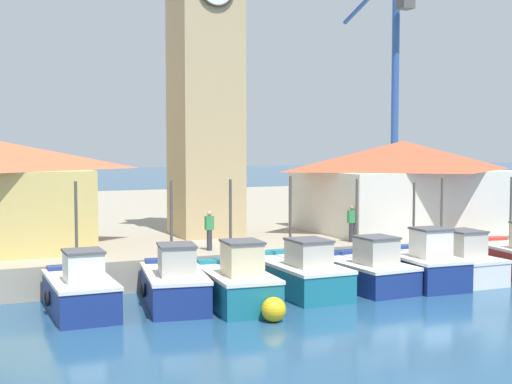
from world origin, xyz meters
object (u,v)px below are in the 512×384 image
object	(u,v)px
clock_tower	(205,63)
mooring_buoy	(274,309)
dock_worker_along_quay	(352,223)
fishing_boat_center	(365,270)
fishing_boat_far_left	(80,291)
port_crane_near	(393,111)
fishing_boat_left_inner	(236,283)
fishing_boat_mid_left	(298,273)
fishing_boat_mid_right	(421,265)
dock_worker_near_tower	(209,230)
fishing_boat_right_inner	(451,262)
warehouse_right	(403,184)
fishing_boat_left_outer	(174,284)

from	to	relation	value
clock_tower	mooring_buoy	bearing A→B (deg)	-99.78
dock_worker_along_quay	fishing_boat_center	bearing A→B (deg)	-114.10
clock_tower	mooring_buoy	size ratio (longest dim) A/B	21.79
dock_worker_along_quay	fishing_boat_far_left	bearing A→B (deg)	-164.20
port_crane_near	mooring_buoy	world-z (taller)	port_crane_near
fishing_boat_center	fishing_boat_left_inner	bearing A→B (deg)	-172.16
mooring_buoy	dock_worker_along_quay	distance (m)	10.20
port_crane_near	fishing_boat_mid_left	bearing A→B (deg)	-131.31
port_crane_near	mooring_buoy	size ratio (longest dim) A/B	22.41
fishing_boat_center	port_crane_near	bearing A→B (deg)	53.33
fishing_boat_mid_right	clock_tower	distance (m)	13.67
fishing_boat_left_inner	dock_worker_near_tower	distance (m)	5.00
fishing_boat_right_inner	warehouse_right	bearing A→B (deg)	71.13
fishing_boat_far_left	fishing_boat_left_inner	distance (m)	5.18
fishing_boat_right_inner	dock_worker_near_tower	world-z (taller)	fishing_boat_right_inner
fishing_boat_mid_right	fishing_boat_center	bearing A→B (deg)	170.64
fishing_boat_mid_right	dock_worker_near_tower	distance (m)	8.55
fishing_boat_center	clock_tower	size ratio (longest dim) A/B	0.27
warehouse_right	mooring_buoy	distance (m)	16.01
fishing_boat_far_left	fishing_boat_mid_right	world-z (taller)	fishing_boat_far_left
mooring_buoy	fishing_boat_mid_left	bearing A→B (deg)	52.85
fishing_boat_mid_right	port_crane_near	size ratio (longest dim) A/B	0.24
fishing_boat_mid_right	fishing_boat_right_inner	size ratio (longest dim) A/B	0.86
mooring_buoy	dock_worker_near_tower	size ratio (longest dim) A/B	0.48
fishing_boat_mid_left	clock_tower	world-z (taller)	clock_tower
fishing_boat_right_inner	port_crane_near	distance (m)	26.31
fishing_boat_left_outer	fishing_boat_left_inner	xyz separation A→B (m)	(1.93, -0.89, 0.02)
fishing_boat_far_left	clock_tower	world-z (taller)	clock_tower
dock_worker_near_tower	fishing_boat_center	bearing A→B (deg)	-39.05
fishing_boat_mid_right	mooring_buoy	bearing A→B (deg)	-159.57
clock_tower	fishing_boat_right_inner	bearing A→B (deg)	-47.66
dock_worker_near_tower	dock_worker_along_quay	bearing A→B (deg)	-1.56
fishing_boat_far_left	fishing_boat_right_inner	xyz separation A→B (m)	(15.07, -0.06, -0.05)
port_crane_near	dock_worker_along_quay	world-z (taller)	port_crane_near
dock_worker_along_quay	dock_worker_near_tower	bearing A→B (deg)	178.44
fishing_boat_center	port_crane_near	world-z (taller)	port_crane_near
fishing_boat_mid_left	dock_worker_along_quay	xyz separation A→B (m)	(4.44, 3.52, 1.34)
port_crane_near	fishing_boat_left_outer	bearing A→B (deg)	-137.52
fishing_boat_left_outer	dock_worker_near_tower	xyz separation A→B (m)	(2.72, 3.88, 1.30)
port_crane_near	warehouse_right	bearing A→B (deg)	-123.01
fishing_boat_center	mooring_buoy	size ratio (longest dim) A/B	5.81
fishing_boat_mid_left	port_crane_near	bearing A→B (deg)	48.69
fishing_boat_far_left	fishing_boat_center	bearing A→B (deg)	-1.46
warehouse_right	dock_worker_along_quay	world-z (taller)	warehouse_right
fishing_boat_left_inner	fishing_boat_right_inner	distance (m)	10.04
dock_worker_near_tower	fishing_boat_mid_left	bearing A→B (deg)	-59.55
fishing_boat_center	clock_tower	distance (m)	12.67
fishing_boat_left_inner	mooring_buoy	distance (m)	2.54
fishing_boat_left_outer	fishing_boat_left_inner	world-z (taller)	fishing_boat_left_inner
fishing_boat_right_inner	warehouse_right	size ratio (longest dim) A/B	0.50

